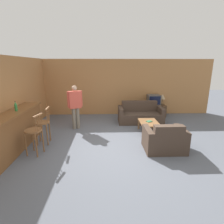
# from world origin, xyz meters

# --- Properties ---
(ground_plane) EXTENTS (24.00, 24.00, 0.00)m
(ground_plane) POSITION_xyz_m (0.00, 0.00, 0.00)
(ground_plane) COLOR #565B66
(wall_back) EXTENTS (9.40, 0.08, 2.60)m
(wall_back) POSITION_xyz_m (0.00, 3.70, 1.30)
(wall_back) COLOR #B27A47
(wall_back) RESTS_ON ground_plane
(wall_left) EXTENTS (0.08, 8.70, 2.60)m
(wall_left) POSITION_xyz_m (-3.21, 1.35, 1.30)
(wall_left) COLOR #B27A47
(wall_left) RESTS_ON ground_plane
(bar_counter) EXTENTS (0.55, 2.71, 1.08)m
(bar_counter) POSITION_xyz_m (-2.87, 0.10, 0.54)
(bar_counter) COLOR brown
(bar_counter) RESTS_ON ground_plane
(bar_chair_near) EXTENTS (0.52, 0.52, 1.11)m
(bar_chair_near) POSITION_xyz_m (-2.22, -0.25, 0.60)
(bar_chair_near) COLOR brown
(bar_chair_near) RESTS_ON ground_plane
(bar_chair_mid) EXTENTS (0.46, 0.46, 1.11)m
(bar_chair_mid) POSITION_xyz_m (-2.21, 0.43, 0.60)
(bar_chair_mid) COLOR brown
(bar_chair_mid) RESTS_ON ground_plane
(couch_far) EXTENTS (1.82, 0.87, 0.85)m
(couch_far) POSITION_xyz_m (1.11, 2.40, 0.30)
(couch_far) COLOR #423328
(couch_far) RESTS_ON ground_plane
(armchair_near) EXTENTS (1.10, 0.83, 0.83)m
(armchair_near) POSITION_xyz_m (1.30, -0.17, 0.30)
(armchair_near) COLOR #423328
(armchair_near) RESTS_ON ground_plane
(coffee_table) EXTENTS (0.63, 0.94, 0.41)m
(coffee_table) POSITION_xyz_m (1.17, 1.13, 0.35)
(coffee_table) COLOR brown
(coffee_table) RESTS_ON ground_plane
(tv_unit) EXTENTS (1.11, 0.55, 0.53)m
(tv_unit) POSITION_xyz_m (1.89, 3.29, 0.27)
(tv_unit) COLOR #513823
(tv_unit) RESTS_ON ground_plane
(tv) EXTENTS (0.57, 0.47, 0.48)m
(tv) POSITION_xyz_m (1.89, 3.29, 0.77)
(tv) COLOR #4C4C4C
(tv) RESTS_ON tv_unit
(bottle) EXTENTS (0.07, 0.07, 0.28)m
(bottle) POSITION_xyz_m (-2.85, 0.25, 1.20)
(bottle) COLOR #2D7F3D
(bottle) RESTS_ON bar_counter
(book_on_table) EXTENTS (0.23, 0.22, 0.02)m
(book_on_table) POSITION_xyz_m (1.18, 1.17, 0.42)
(book_on_table) COLOR #33704C
(book_on_table) RESTS_ON coffee_table
(table_lamp) EXTENTS (0.25, 0.25, 0.51)m
(table_lamp) POSITION_xyz_m (2.30, 3.29, 0.90)
(table_lamp) COLOR brown
(table_lamp) RESTS_ON tv_unit
(person_by_window) EXTENTS (0.52, 0.33, 1.62)m
(person_by_window) POSITION_xyz_m (-1.45, 1.69, 0.92)
(person_by_window) COLOR #756B5B
(person_by_window) RESTS_ON ground_plane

